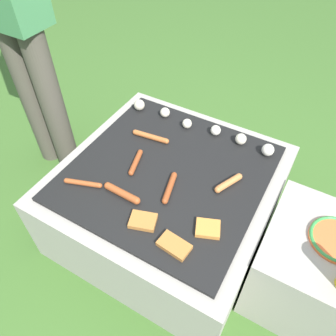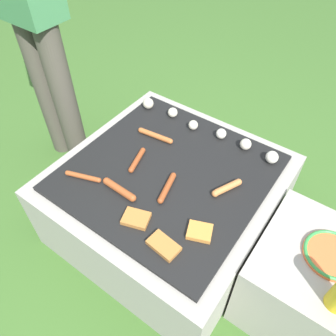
# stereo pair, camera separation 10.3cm
# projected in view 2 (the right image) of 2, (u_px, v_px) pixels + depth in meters

# --- Properties ---
(ground_plane) EXTENTS (14.00, 14.00, 0.00)m
(ground_plane) POSITION_uv_depth(u_px,v_px,m) (168.00, 224.00, 1.80)
(ground_plane) COLOR #3D6628
(grill) EXTENTS (0.96, 0.96, 0.43)m
(grill) POSITION_uv_depth(u_px,v_px,m) (168.00, 200.00, 1.64)
(grill) COLOR #9E998E
(grill) RESTS_ON ground_plane
(side_ledge) EXTENTS (0.49, 0.48, 0.43)m
(side_ledge) POSITION_uv_depth(u_px,v_px,m) (311.00, 286.00, 1.34)
(side_ledge) COLOR #9E998E
(side_ledge) RESTS_ON ground_plane
(sausage_front_center) EXTENTS (0.17, 0.07, 0.02)m
(sausage_front_center) POSITION_uv_depth(u_px,v_px,m) (83.00, 176.00, 1.45)
(sausage_front_center) COLOR #A34C23
(sausage_front_center) RESTS_ON grill
(sausage_front_left) EXTENTS (0.08, 0.14, 0.03)m
(sausage_front_left) POSITION_uv_depth(u_px,v_px,m) (227.00, 187.00, 1.40)
(sausage_front_left) COLOR #C6753D
(sausage_front_left) RESTS_ON grill
(sausage_mid_left) EXTENTS (0.06, 0.17, 0.03)m
(sausage_mid_left) POSITION_uv_depth(u_px,v_px,m) (167.00, 188.00, 1.40)
(sausage_mid_left) COLOR #93421E
(sausage_mid_left) RESTS_ON grill
(sausage_front_right) EXTENTS (0.20, 0.05, 0.03)m
(sausage_front_right) POSITION_uv_depth(u_px,v_px,m) (155.00, 136.00, 1.63)
(sausage_front_right) COLOR #B7602D
(sausage_front_right) RESTS_ON grill
(sausage_back_right) EXTENTS (0.06, 0.16, 0.02)m
(sausage_back_right) POSITION_uv_depth(u_px,v_px,m) (137.00, 160.00, 1.51)
(sausage_back_right) COLOR #93421E
(sausage_back_right) RESTS_ON grill
(sausage_back_left) EXTENTS (0.18, 0.04, 0.03)m
(sausage_back_left) POSITION_uv_depth(u_px,v_px,m) (119.00, 189.00, 1.39)
(sausage_back_left) COLOR #A34C23
(sausage_back_left) RESTS_ON grill
(bread_slice_right) EXTENTS (0.12, 0.11, 0.02)m
(bread_slice_right) POSITION_uv_depth(u_px,v_px,m) (136.00, 218.00, 1.30)
(bread_slice_right) COLOR #B27033
(bread_slice_right) RESTS_ON grill
(bread_slice_left) EXTENTS (0.12, 0.11, 0.02)m
(bread_slice_left) POSITION_uv_depth(u_px,v_px,m) (200.00, 232.00, 1.25)
(bread_slice_left) COLOR #D18438
(bread_slice_left) RESTS_ON grill
(bread_slice_center) EXTENTS (0.13, 0.08, 0.02)m
(bread_slice_center) POSITION_uv_depth(u_px,v_px,m) (164.00, 245.00, 1.21)
(bread_slice_center) COLOR #B27033
(bread_slice_center) RESTS_ON grill
(mushroom_row) EXTENTS (0.78, 0.07, 0.06)m
(mushroom_row) POSITION_uv_depth(u_px,v_px,m) (207.00, 128.00, 1.65)
(mushroom_row) COLOR beige
(mushroom_row) RESTS_ON grill
(plate_colorful) EXTENTS (0.21, 0.21, 0.02)m
(plate_colorful) POSITION_uv_depth(u_px,v_px,m) (332.00, 255.00, 1.19)
(plate_colorful) COLOR orange
(plate_colorful) RESTS_ON side_ledge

